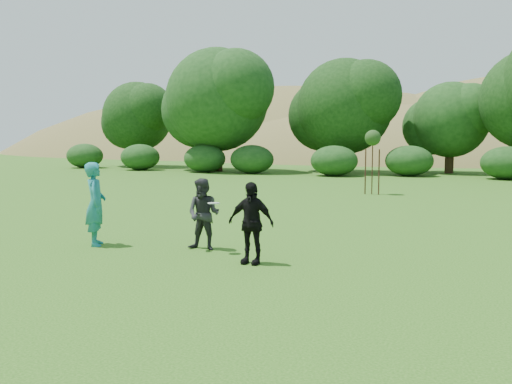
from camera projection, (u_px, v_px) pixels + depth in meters
ground at (203, 255)px, 12.38m from camera, size 120.00×120.00×0.00m
player_teal at (96, 204)px, 13.36m from camera, size 0.79×0.86×1.96m
player_grey at (204, 214)px, 12.85m from camera, size 0.82×0.65×1.62m
player_black at (251, 223)px, 11.44m from camera, size 0.98×0.42×1.66m
frisbee at (214, 203)px, 12.44m from camera, size 0.27×0.27×0.04m
sapling at (373, 140)px, 25.05m from camera, size 0.70×0.70×2.85m
hillside at (438, 245)px, 76.71m from camera, size 150.00×72.00×52.00m
tree_row at (452, 101)px, 37.06m from camera, size 53.92×10.38×9.62m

